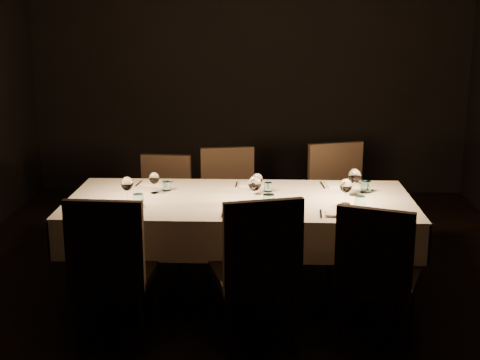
{
  "coord_description": "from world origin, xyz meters",
  "views": [
    {
      "loc": [
        0.17,
        -4.7,
        2.1
      ],
      "look_at": [
        0.0,
        0.0,
        0.9
      ],
      "focal_mm": 50.0,
      "sensor_mm": 36.0,
      "label": 1
    }
  ],
  "objects_px": {
    "chair_near_center": "(258,267)",
    "chair_far_right": "(340,199)",
    "chair_near_right": "(376,271)",
    "chair_far_left": "(164,203)",
    "chair_far_center": "(229,200)",
    "chair_near_left": "(111,265)",
    "dining_table": "(240,208)"
  },
  "relations": [
    {
      "from": "chair_near_left",
      "to": "chair_far_right",
      "type": "height_order",
      "value": "chair_far_right"
    },
    {
      "from": "chair_near_left",
      "to": "chair_near_right",
      "type": "distance_m",
      "value": 1.65
    },
    {
      "from": "chair_far_right",
      "to": "chair_near_left",
      "type": "bearing_deg",
      "value": -153.08
    },
    {
      "from": "chair_near_center",
      "to": "chair_far_left",
      "type": "bearing_deg",
      "value": -78.74
    },
    {
      "from": "chair_near_right",
      "to": "chair_far_center",
      "type": "height_order",
      "value": "chair_near_right"
    },
    {
      "from": "chair_far_right",
      "to": "chair_near_center",
      "type": "bearing_deg",
      "value": -130.79
    },
    {
      "from": "chair_near_right",
      "to": "chair_far_right",
      "type": "bearing_deg",
      "value": -67.37
    },
    {
      "from": "chair_far_left",
      "to": "chair_near_right",
      "type": "bearing_deg",
      "value": -40.91
    },
    {
      "from": "chair_near_right",
      "to": "chair_far_left",
      "type": "bearing_deg",
      "value": -24.82
    },
    {
      "from": "chair_near_center",
      "to": "chair_far_right",
      "type": "bearing_deg",
      "value": -129.37
    },
    {
      "from": "dining_table",
      "to": "chair_near_left",
      "type": "distance_m",
      "value": 1.13
    },
    {
      "from": "chair_near_right",
      "to": "chair_far_left",
      "type": "height_order",
      "value": "chair_near_right"
    },
    {
      "from": "chair_far_center",
      "to": "chair_far_right",
      "type": "relative_size",
      "value": 0.95
    },
    {
      "from": "chair_far_right",
      "to": "chair_far_center",
      "type": "bearing_deg",
      "value": 161.25
    },
    {
      "from": "chair_near_left",
      "to": "chair_far_left",
      "type": "distance_m",
      "value": 1.57
    },
    {
      "from": "chair_far_center",
      "to": "chair_far_left",
      "type": "bearing_deg",
      "value": 171.23
    },
    {
      "from": "chair_far_right",
      "to": "chair_near_right",
      "type": "bearing_deg",
      "value": -105.45
    },
    {
      "from": "chair_far_left",
      "to": "chair_far_center",
      "type": "xyz_separation_m",
      "value": [
        0.56,
        0.02,
        0.03
      ]
    },
    {
      "from": "chair_near_left",
      "to": "chair_near_center",
      "type": "relative_size",
      "value": 0.99
    },
    {
      "from": "chair_near_left",
      "to": "dining_table",
      "type": "bearing_deg",
      "value": -130.88
    },
    {
      "from": "chair_near_center",
      "to": "chair_near_right",
      "type": "relative_size",
      "value": 1.05
    },
    {
      "from": "dining_table",
      "to": "chair_far_left",
      "type": "xyz_separation_m",
      "value": [
        -0.68,
        0.76,
        -0.19
      ]
    },
    {
      "from": "chair_near_left",
      "to": "chair_far_center",
      "type": "distance_m",
      "value": 1.72
    },
    {
      "from": "chair_near_left",
      "to": "chair_far_right",
      "type": "xyz_separation_m",
      "value": [
        1.6,
        1.56,
        0.0
      ]
    },
    {
      "from": "chair_near_left",
      "to": "chair_far_left",
      "type": "bearing_deg",
      "value": -90.78
    },
    {
      "from": "chair_near_left",
      "to": "chair_far_left",
      "type": "xyz_separation_m",
      "value": [
        0.1,
        1.57,
        -0.05
      ]
    },
    {
      "from": "chair_far_center",
      "to": "chair_near_center",
      "type": "bearing_deg",
      "value": -91.19
    },
    {
      "from": "chair_near_right",
      "to": "chair_far_left",
      "type": "relative_size",
      "value": 1.08
    },
    {
      "from": "chair_far_left",
      "to": "chair_far_right",
      "type": "height_order",
      "value": "chair_far_right"
    },
    {
      "from": "chair_near_left",
      "to": "chair_far_right",
      "type": "bearing_deg",
      "value": -132.7
    },
    {
      "from": "dining_table",
      "to": "chair_far_center",
      "type": "xyz_separation_m",
      "value": [
        -0.12,
        0.77,
        -0.16
      ]
    },
    {
      "from": "chair_near_left",
      "to": "chair_far_right",
      "type": "relative_size",
      "value": 1.0
    }
  ]
}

